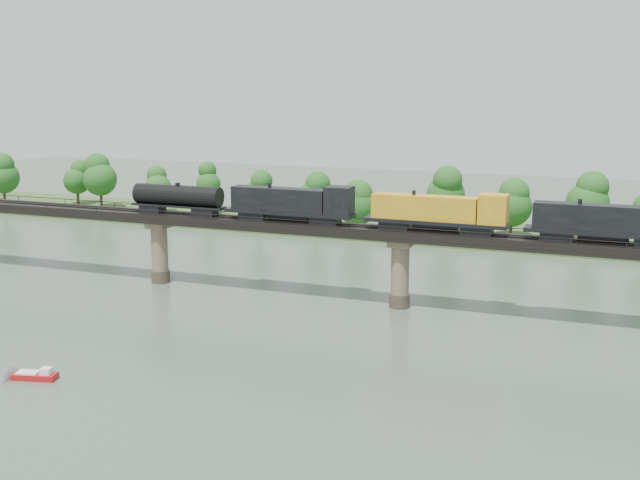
% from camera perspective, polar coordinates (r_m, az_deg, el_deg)
% --- Properties ---
extents(ground, '(400.00, 400.00, 0.00)m').
position_cam_1_polar(ground, '(89.72, 0.43, -9.79)').
color(ground, '#384738').
rests_on(ground, ground).
extents(far_bank, '(300.00, 24.00, 1.60)m').
position_cam_1_polar(far_bank, '(168.90, 10.68, 0.43)').
color(far_bank, '#2D4C1E').
rests_on(far_bank, ground).
extents(bridge, '(236.00, 30.00, 11.50)m').
position_cam_1_polar(bridge, '(115.41, 5.71, -2.16)').
color(bridge, '#473A2D').
rests_on(bridge, ground).
extents(bridge_superstructure, '(220.00, 4.90, 0.75)m').
position_cam_1_polar(bridge_superstructure, '(114.09, 5.78, 0.93)').
color(bridge_superstructure, black).
rests_on(bridge_superstructure, bridge).
extents(far_treeline, '(289.06, 17.54, 13.60)m').
position_cam_1_polar(far_treeline, '(164.90, 7.69, 3.09)').
color(far_treeline, '#382619').
rests_on(far_treeline, far_bank).
extents(freight_train, '(81.33, 3.17, 5.60)m').
position_cam_1_polar(freight_train, '(114.30, 4.70, 2.18)').
color(freight_train, black).
rests_on(freight_train, bridge).
extents(motorboat, '(5.10, 2.86, 1.35)m').
position_cam_1_polar(motorboat, '(94.58, -19.58, -9.04)').
color(motorboat, '#9F1213').
rests_on(motorboat, ground).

